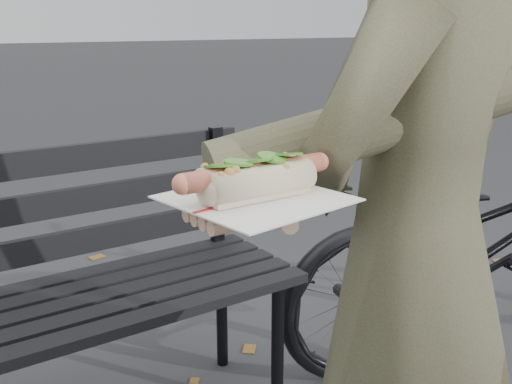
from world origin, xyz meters
TOP-DOWN VIEW (x-y plane):
  - park_bench at (-0.10, 0.93)m, footprint 1.50×0.44m
  - bicycle at (1.46, 0.57)m, footprint 1.77×0.96m
  - person at (0.37, -0.01)m, footprint 0.66×0.51m
  - held_hotdog at (0.17, -0.02)m, footprint 0.62×0.30m

SIDE VIEW (x-z plane):
  - bicycle at x=1.46m, z-range 0.00..0.88m
  - park_bench at x=-0.10m, z-range 0.08..0.96m
  - person at x=0.37m, z-range 0.00..1.62m
  - held_hotdog at x=0.17m, z-range 0.95..1.14m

